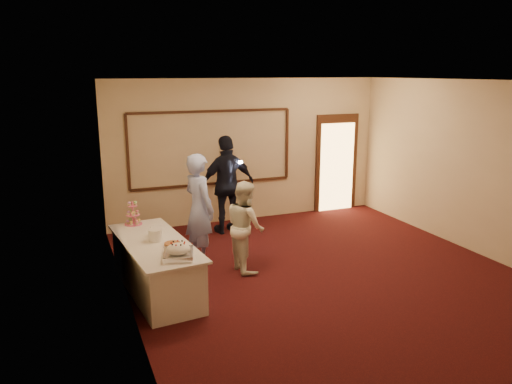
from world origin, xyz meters
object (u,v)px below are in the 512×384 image
buffet_table (156,266)px  guest (227,185)px  plate_stack_b (156,231)px  man (199,209)px  pavlova_tray (178,251)px  tart (172,245)px  woman (245,226)px  plate_stack_a (155,235)px  cupcake_stand (133,215)px

buffet_table → guest: 2.98m
plate_stack_b → man: man is taller
pavlova_tray → tart: size_ratio=2.24×
buffet_table → man: 1.40m
tart → guest: bearing=57.0°
buffet_table → woman: woman is taller
pavlova_tray → plate_stack_a: pavlova_tray is taller
tart → pavlova_tray: bearing=-91.9°
buffet_table → pavlova_tray: bearing=-76.4°
cupcake_stand → woman: bearing=-20.9°
cupcake_stand → tart: size_ratio=1.55×
tart → guest: guest is taller
cupcake_stand → man: size_ratio=0.22×
buffet_table → woman: (1.50, 0.31, 0.34)m
plate_stack_b → tart: bearing=-78.0°
pavlova_tray → plate_stack_b: bearing=96.1°
plate_stack_b → tart: 0.57m
tart → cupcake_stand: bearing=105.6°
man → guest: bearing=-53.1°
buffet_table → plate_stack_a: plate_stack_a is taller
guest → plate_stack_a: bearing=43.8°
buffet_table → cupcake_stand: 1.10m
cupcake_stand → man: bearing=-1.6°
cupcake_stand → plate_stack_a: bearing=-78.9°
plate_stack_b → woman: bearing=2.3°
pavlova_tray → tart: (0.01, 0.42, -0.06)m
man → tart: bearing=131.3°
man → guest: 1.64m
woman → tart: bearing=112.7°
woman → man: bearing=41.5°
pavlova_tray → plate_stack_a: size_ratio=2.85×
pavlova_tray → guest: guest is taller
plate_stack_a → cupcake_stand: bearing=101.1°
pavlova_tray → plate_stack_b: pavlova_tray is taller
plate_stack_b → guest: guest is taller
buffet_table → woman: bearing=11.8°
buffet_table → plate_stack_a: 0.47m
cupcake_stand → woman: woman is taller
buffet_table → tart: size_ratio=8.74×
guest → buffet_table: bearing=44.0°
man → woman: bearing=-154.0°
guest → woman: bearing=73.0°
buffet_table → cupcake_stand: cupcake_stand is taller
buffet_table → pavlova_tray: pavlova_tray is taller
cupcake_stand → woman: (1.66, -0.64, -0.18)m
buffet_table → guest: bearing=50.6°
plate_stack_a → man: 1.26m
cupcake_stand → man: 1.07m
tart → guest: (1.67, 2.57, 0.17)m
pavlova_tray → plate_stack_a: 0.78m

